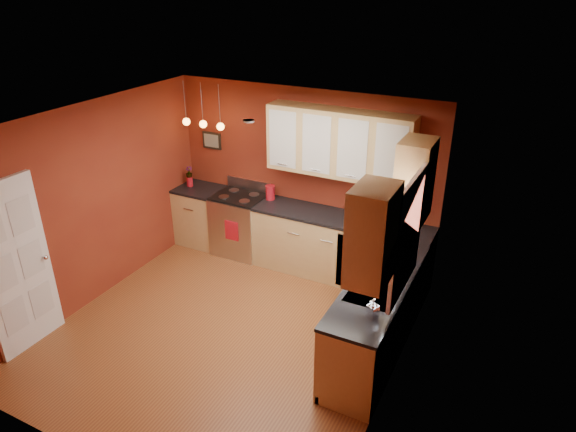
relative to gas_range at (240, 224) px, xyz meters
The scene contains 27 objects.
floor 2.08m from the gas_range, 62.94° to the right, with size 4.20×4.20×0.00m, color brown.
ceiling 2.93m from the gas_range, 62.94° to the right, with size 4.00×4.20×0.02m, color silver.
wall_back 1.27m from the gas_range, 18.02° to the left, with size 4.00×0.02×2.60m, color maroon.
wall_front 4.09m from the gas_range, 76.73° to the right, with size 4.00×0.02×2.60m, color maroon.
wall_left 2.25m from the gas_range, 120.95° to the right, with size 0.02×4.20×2.60m, color maroon.
wall_right 3.53m from the gas_range, 31.66° to the right, with size 0.02×4.20×2.60m, color maroon.
base_cabinets_back_left 0.73m from the gas_range, behind, with size 0.70×0.60×0.90m, color tan.
base_cabinets_back_right 1.65m from the gas_range, ahead, with size 2.54×0.60×0.90m, color tan.
base_cabinets_right 2.95m from the gas_range, 27.27° to the right, with size 0.60×2.10×0.90m, color tan.
counter_back_left 0.85m from the gas_range, behind, with size 0.70×0.62×0.04m, color black.
counter_back_right 1.71m from the gas_range, ahead, with size 2.54×0.62×0.04m, color black.
counter_right 2.98m from the gas_range, 27.27° to the right, with size 0.62×2.10×0.04m, color black.
gas_range is the anchor object (origin of this frame).
dishwasher_front 2.04m from the gas_range, ahead, with size 0.60×0.02×0.80m, color #B8B8BD.
sink 3.05m from the gas_range, 29.78° to the right, with size 0.50×0.70×0.33m.
window 3.48m from the gas_range, 27.40° to the right, with size 0.06×1.02×1.22m.
door_left_wall 3.22m from the gas_range, 109.27° to the right, with size 0.12×0.82×2.05m.
upper_cabinets_back 2.12m from the gas_range, ahead, with size 2.00×0.35×0.90m, color tan.
upper_cabinets_right 3.45m from the gas_range, 28.26° to the right, with size 0.35×1.95×0.90m, color tan.
wall_picture 1.36m from the gas_range, 156.09° to the left, with size 0.32×0.03×0.26m, color black.
pendant_lights 1.62m from the gas_range, behind, with size 0.71×0.11×0.66m.
red_canister 0.75m from the gas_range, 14.33° to the left, with size 0.14×0.14×0.21m.
red_vase 1.06m from the gas_range, behind, with size 0.09×0.09×0.15m, color #AB121D.
flowers 1.14m from the gas_range, behind, with size 0.11×0.11×0.19m, color #AB121D.
coffee_maker 2.53m from the gas_range, ahead, with size 0.18×0.18×0.26m.
soap_pump 3.43m from the gas_range, 35.84° to the right, with size 0.09×0.10×0.21m, color silver.
dish_towel 0.34m from the gas_range, 81.20° to the right, with size 0.22×0.02×0.30m, color #AB121D.
Camera 1 is at (2.93, -4.22, 3.99)m, focal length 32.00 mm.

